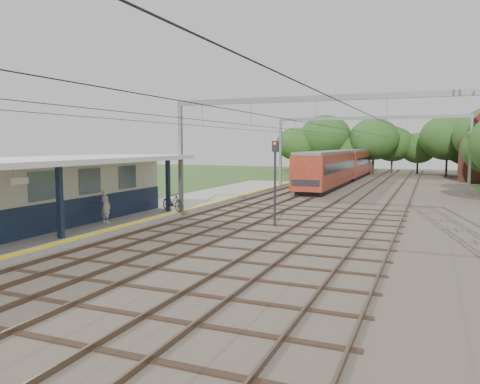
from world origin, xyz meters
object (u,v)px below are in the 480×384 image
Objects in this scene: person at (106,206)px; train at (343,165)px; bicycle at (173,202)px; signal_post at (275,172)px.

person is 35.45m from train.
train is at bearing 12.92° from bicycle.
signal_post is at bearing -86.59° from train.
train reaches higher than bicycle.
train is (5.10, 29.88, 1.11)m from bicycle.
person is 0.89× the size of bicycle.
bicycle is 30.33m from train.
person reaches higher than bicycle.
person is 5.14m from bicycle.
person is at bearing -157.41° from signal_post.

